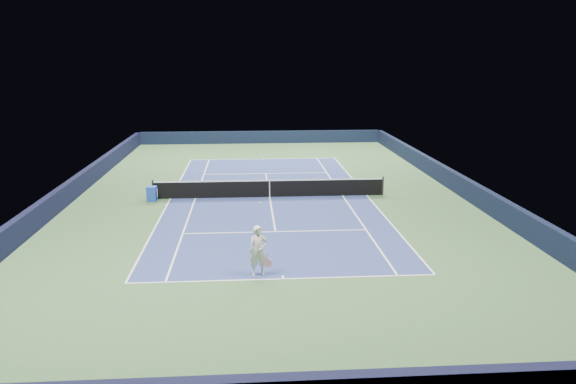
{
  "coord_description": "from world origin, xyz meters",
  "views": [
    {
      "loc": [
        -1.17,
        -30.36,
        7.68
      ],
      "look_at": [
        0.81,
        -3.0,
        1.0
      ],
      "focal_mm": 35.0,
      "sensor_mm": 36.0,
      "label": 1
    }
  ],
  "objects": [
    {
      "name": "baseline_far",
      "position": [
        0.0,
        11.88,
        0.01
      ],
      "size": [
        10.97,
        0.08,
        0.0
      ],
      "primitive_type": "cube",
      "color": "white",
      "rests_on": "ground"
    },
    {
      "name": "tennis_player",
      "position": [
        -0.85,
        -11.45,
        0.92
      ],
      "size": [
        0.85,
        1.31,
        2.45
      ],
      "color": "silver",
      "rests_on": "ground"
    },
    {
      "name": "sponsor_cube",
      "position": [
        -6.4,
        -0.44,
        0.41
      ],
      "size": [
        0.59,
        0.5,
        0.81
      ],
      "color": "#1E44B9",
      "rests_on": "ground"
    },
    {
      "name": "center_service_line",
      "position": [
        0.0,
        0.0,
        0.01
      ],
      "size": [
        0.08,
        12.8,
        0.0
      ],
      "primitive_type": "cube",
      "color": "white",
      "rests_on": "ground"
    },
    {
      "name": "service_line_near",
      "position": [
        0.0,
        -6.4,
        0.01
      ],
      "size": [
        8.23,
        0.08,
        0.0
      ],
      "primitive_type": "cube",
      "color": "white",
      "rests_on": "ground"
    },
    {
      "name": "center_mark_near",
      "position": [
        0.0,
        -11.73,
        0.01
      ],
      "size": [
        0.08,
        0.3,
        0.0
      ],
      "primitive_type": "cube",
      "color": "white",
      "rests_on": "ground"
    },
    {
      "name": "service_line_far",
      "position": [
        0.0,
        6.4,
        0.01
      ],
      "size": [
        8.23,
        0.08,
        0.0
      ],
      "primitive_type": "cube",
      "color": "white",
      "rests_on": "ground"
    },
    {
      "name": "sideline_singles_right",
      "position": [
        4.12,
        0.0,
        0.01
      ],
      "size": [
        0.08,
        23.77,
        0.0
      ],
      "primitive_type": "cube",
      "color": "white",
      "rests_on": "ground"
    },
    {
      "name": "sideline_doubles_left",
      "position": [
        -5.49,
        0.0,
        0.01
      ],
      "size": [
        0.08,
        23.77,
        0.0
      ],
      "primitive_type": "cube",
      "color": "white",
      "rests_on": "ground"
    },
    {
      "name": "ground",
      "position": [
        0.0,
        0.0,
        0.0
      ],
      "size": [
        40.0,
        40.0,
        0.0
      ],
      "primitive_type": "plane",
      "color": "#34542E",
      "rests_on": "ground"
    },
    {
      "name": "center_mark_far",
      "position": [
        0.0,
        11.73,
        0.01
      ],
      "size": [
        0.08,
        0.3,
        0.0
      ],
      "primitive_type": "cube",
      "color": "white",
      "rests_on": "ground"
    },
    {
      "name": "baseline_near",
      "position": [
        0.0,
        -11.88,
        0.01
      ],
      "size": [
        10.97,
        0.08,
        0.0
      ],
      "primitive_type": "cube",
      "color": "white",
      "rests_on": "ground"
    },
    {
      "name": "wall_right",
      "position": [
        10.82,
        0.0,
        0.55
      ],
      "size": [
        0.35,
        40.0,
        1.1
      ],
      "primitive_type": "cube",
      "color": "black",
      "rests_on": "ground"
    },
    {
      "name": "tennis_net",
      "position": [
        0.0,
        0.0,
        0.5
      ],
      "size": [
        12.9,
        0.1,
        1.07
      ],
      "color": "black",
      "rests_on": "ground"
    },
    {
      "name": "wall_left",
      "position": [
        -10.82,
        0.0,
        0.55
      ],
      "size": [
        0.35,
        40.0,
        1.1
      ],
      "primitive_type": "cube",
      "color": "black",
      "rests_on": "ground"
    },
    {
      "name": "court_surface",
      "position": [
        0.0,
        0.0,
        0.0
      ],
      "size": [
        10.97,
        23.77,
        0.01
      ],
      "primitive_type": "cube",
      "color": "navy",
      "rests_on": "ground"
    },
    {
      "name": "sideline_singles_left",
      "position": [
        -4.12,
        0.0,
        0.01
      ],
      "size": [
        0.08,
        23.77,
        0.0
      ],
      "primitive_type": "cube",
      "color": "white",
      "rests_on": "ground"
    },
    {
      "name": "wall_far",
      "position": [
        0.0,
        19.82,
        0.55
      ],
      "size": [
        22.0,
        0.35,
        1.1
      ],
      "primitive_type": "cube",
      "color": "black",
      "rests_on": "ground"
    },
    {
      "name": "sideline_doubles_right",
      "position": [
        5.49,
        0.0,
        0.01
      ],
      "size": [
        0.08,
        23.77,
        0.0
      ],
      "primitive_type": "cube",
      "color": "white",
      "rests_on": "ground"
    }
  ]
}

